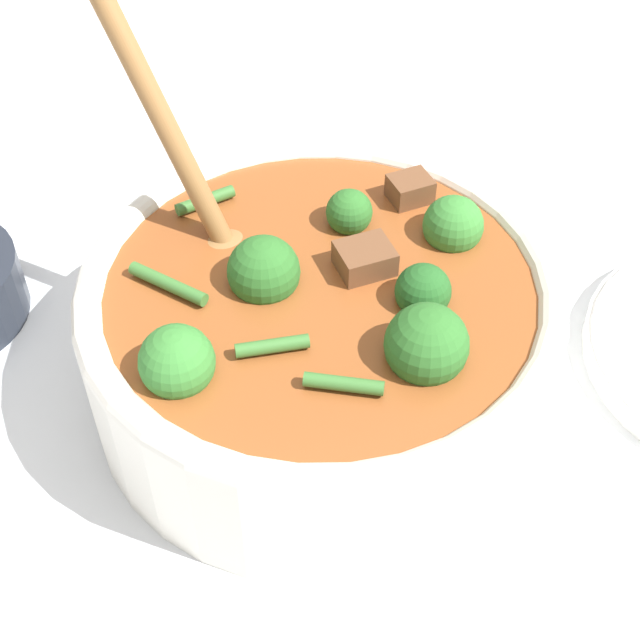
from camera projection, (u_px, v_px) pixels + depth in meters
ground_plane at (320, 386)px, 0.52m from camera, size 4.00×4.00×0.00m
stew_bowl at (320, 325)px, 0.48m from camera, size 0.25×0.26×0.22m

